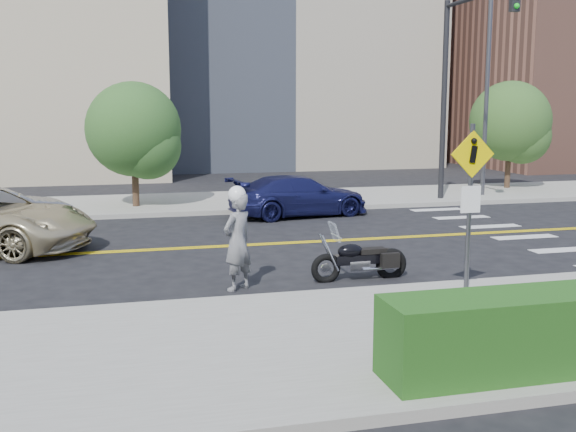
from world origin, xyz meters
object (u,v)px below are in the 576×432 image
(motorcyclist, at_px, (238,239))
(parked_car_blue, at_px, (299,196))
(pedestrian_sign, at_px, (470,196))
(motorcycle, at_px, (360,251))

(motorcyclist, xyz_separation_m, parked_car_blue, (3.47, 8.29, -0.34))
(pedestrian_sign, distance_m, motorcyclist, 4.29)
(pedestrian_sign, height_order, parked_car_blue, pedestrian_sign)
(pedestrian_sign, height_order, motorcycle, pedestrian_sign)
(motorcycle, height_order, parked_car_blue, parked_car_blue)
(pedestrian_sign, bearing_deg, parked_car_blue, 90.46)
(pedestrian_sign, xyz_separation_m, motorcycle, (-1.04, 2.36, -1.37))
(motorcycle, distance_m, parked_car_blue, 8.19)
(motorcycle, bearing_deg, parked_car_blue, 81.74)
(pedestrian_sign, bearing_deg, motorcyclist, 148.19)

